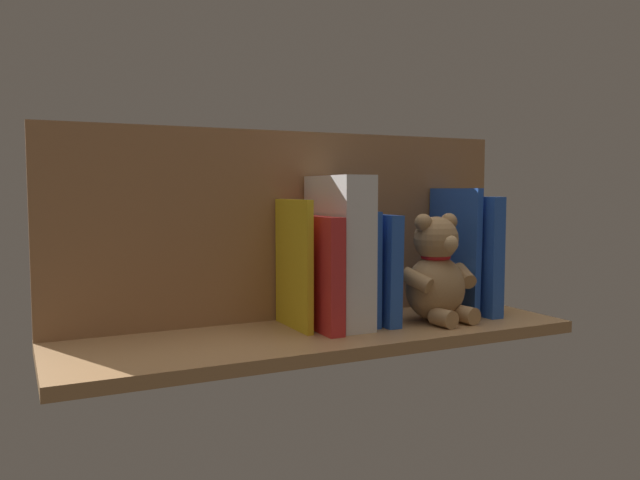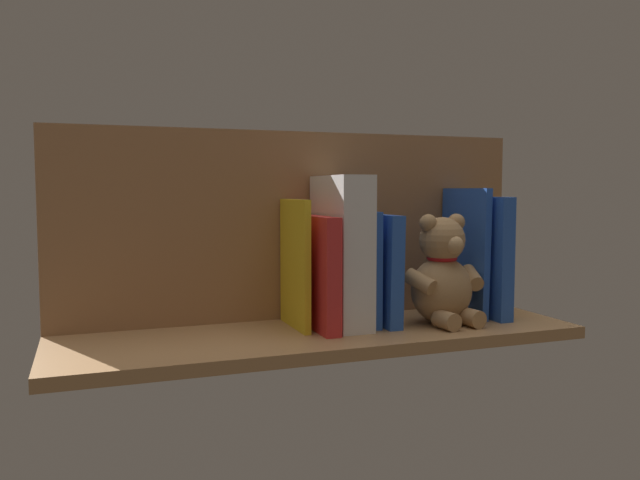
{
  "view_description": "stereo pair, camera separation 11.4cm",
  "coord_description": "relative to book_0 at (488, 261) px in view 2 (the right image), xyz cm",
  "views": [
    {
      "loc": [
        50.0,
        102.24,
        25.43
      ],
      "look_at": [
        0.0,
        0.0,
        16.43
      ],
      "focal_mm": 35.65,
      "sensor_mm": 36.0,
      "label": 1
    },
    {
      "loc": [
        39.52,
        106.73,
        25.43
      ],
      "look_at": [
        0.0,
        0.0,
        16.43
      ],
      "focal_mm": 35.65,
      "sensor_mm": 36.0,
      "label": 2
    }
  ],
  "objects": [
    {
      "name": "ground_plane",
      "position": [
        38.86,
        4.37,
        -11.77
      ],
      "size": [
        94.67,
        29.24,
        2.2
      ],
      "primitive_type": "cube",
      "color": "#A87A4C"
    },
    {
      "name": "shelf_back_panel",
      "position": [
        38.86,
        -8.0,
        7.74
      ],
      "size": [
        94.67,
        1.5,
        36.81
      ],
      "primitive_type": "cube",
      "color": "#9E6D45",
      "rests_on": "ground_plane"
    },
    {
      "name": "book_0",
      "position": [
        0.0,
        0.0,
        0.0
      ],
      "size": [
        1.35,
        13.71,
        21.34
      ],
      "primitive_type": "cube",
      "color": "yellow",
      "rests_on": "ground_plane"
    },
    {
      "name": "book_1",
      "position": [
        3.12,
        2.18,
        1.36
      ],
      "size": [
        2.89,
        18.07,
        24.06
      ],
      "primitive_type": "cube",
      "color": "blue",
      "rests_on": "ground_plane"
    },
    {
      "name": "book_2",
      "position": [
        6.26,
        1.03,
        2.21
      ],
      "size": [
        1.78,
        15.77,
        25.77
      ],
      "primitive_type": "cube",
      "rotation": [
        0.0,
        -0.01,
        0.0
      ],
      "color": "blue",
      "rests_on": "ground_plane"
    },
    {
      "name": "teddy_bear",
      "position": [
        14.86,
        6.84,
        -1.47
      ],
      "size": [
        16.88,
        14.19,
        20.91
      ],
      "rotation": [
        0.0,
        0.0,
        0.1
      ],
      "color": "tan",
      "rests_on": "ground_plane"
    },
    {
      "name": "book_3",
      "position": [
        26.06,
        1.66,
        -0.27
      ],
      "size": [
        2.96,
        17.03,
        20.83
      ],
      "primitive_type": "cube",
      "rotation": [
        0.0,
        -0.01,
        0.0
      ],
      "color": "blue",
      "rests_on": "ground_plane"
    },
    {
      "name": "book_4",
      "position": [
        29.01,
        0.95,
        0.07
      ],
      "size": [
        1.24,
        15.61,
        21.47
      ],
      "primitive_type": "cube",
      "color": "blue",
      "rests_on": "ground_plane"
    },
    {
      "name": "dictionary_thick_white",
      "position": [
        33.76,
        1.99,
        3.37
      ],
      "size": [
        6.26,
        17.48,
        28.08
      ],
      "primitive_type": "cube",
      "color": "white",
      "rests_on": "ground_plane"
    },
    {
      "name": "book_5",
      "position": [
        39.32,
        2.36,
        -0.31
      ],
      "size": [
        2.86,
        18.43,
        20.72
      ],
      "primitive_type": "cube",
      "color": "red",
      "rests_on": "ground_plane"
    },
    {
      "name": "book_6",
      "position": [
        42.35,
        0.46,
        1.18
      ],
      "size": [
        1.22,
        14.63,
        23.7
      ],
      "primitive_type": "cube",
      "color": "yellow",
      "rests_on": "ground_plane"
    }
  ]
}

